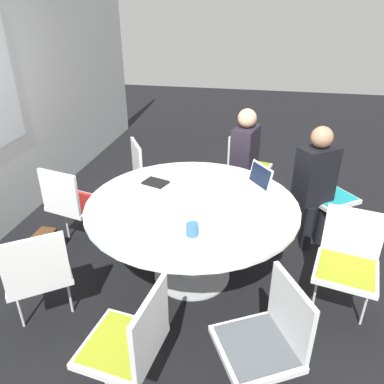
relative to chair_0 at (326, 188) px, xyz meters
The scene contains 16 objects.
ground_plane 1.62m from the chair_0, 129.02° to the left, with size 16.00×16.00×0.00m, color black.
conference_table 1.54m from the chair_0, 129.02° to the left, with size 1.73×1.73×0.74m.
chair_0 is the anchor object (origin of this frame).
chair_1 1.01m from the chair_0, 58.20° to the left, with size 0.53×0.52×0.87m.
chair_2 1.89m from the chair_0, 88.30° to the left, with size 0.59×0.59×0.87m.
chair_3 2.52m from the chair_0, 107.24° to the left, with size 0.51×0.53×0.87m.
chair_4 2.77m from the chair_0, 129.25° to the left, with size 0.60×0.60×0.87m.
chair_5 2.55m from the chair_0, 149.50° to the left, with size 0.49×0.48×0.87m.
chair_6 2.09m from the chair_0, 164.89° to the left, with size 0.59×0.58×0.87m.
chair_7 1.17m from the chair_0, behind, with size 0.51×0.52×0.87m.
person_0 0.32m from the chair_0, 145.57° to the left, with size 0.39×0.42×1.22m.
person_1 0.91m from the chair_0, 71.66° to the left, with size 0.40×0.32×1.22m.
laptop 0.98m from the chair_0, 130.64° to the left, with size 0.37×0.36×0.21m.
spiral_notebook 1.74m from the chair_0, 113.11° to the left, with size 0.21×0.25×0.02m.
coffee_cup 1.82m from the chair_0, 142.27° to the left, with size 0.09×0.09×0.09m.
handbag 2.84m from the chair_0, 112.16° to the left, with size 0.36×0.16×0.28m.
Camera 1 is at (-2.62, -0.53, 2.22)m, focal length 35.00 mm.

